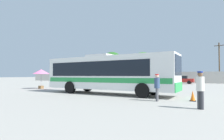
% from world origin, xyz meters
% --- Properties ---
extents(ground_plane, '(300.00, 300.00, 0.00)m').
position_xyz_m(ground_plane, '(0.00, 10.00, 0.00)').
color(ground_plane, gray).
extents(perimeter_wall, '(80.00, 0.30, 2.34)m').
position_xyz_m(perimeter_wall, '(0.00, 27.19, 1.17)').
color(perimeter_wall, beige).
rests_on(perimeter_wall, ground_plane).
extents(coach_bus_white_green, '(11.54, 3.22, 3.36)m').
position_xyz_m(coach_bus_white_green, '(0.71, -0.52, 1.80)').
color(coach_bus_white_green, white).
rests_on(coach_bus_white_green, ground_plane).
extents(attendant_by_bus_door, '(0.35, 0.35, 1.64)m').
position_xyz_m(attendant_by_bus_door, '(5.56, -3.07, 0.93)').
color(attendant_by_bus_door, '#4C4C51').
rests_on(attendant_by_bus_door, ground_plane).
extents(passenger_waiting_on_apron, '(0.49, 0.49, 1.75)m').
position_xyz_m(passenger_waiting_on_apron, '(7.97, -4.85, 1.00)').
color(passenger_waiting_on_apron, '#38383D').
rests_on(passenger_waiting_on_apron, ground_plane).
extents(vendor_umbrella_near_gate_pink, '(1.90, 1.90, 2.27)m').
position_xyz_m(vendor_umbrella_near_gate_pink, '(-9.09, 1.34, 1.94)').
color(vendor_umbrella_near_gate_pink, gray).
rests_on(vendor_umbrella_near_gate_pink, ground_plane).
extents(parked_car_leftmost_black, '(4.65, 2.31, 1.45)m').
position_xyz_m(parked_car_leftmost_black, '(-9.33, 22.27, 0.77)').
color(parked_car_leftmost_black, black).
rests_on(parked_car_leftmost_black, ground_plane).
extents(parked_car_second_black, '(4.39, 1.99, 1.54)m').
position_xyz_m(parked_car_second_black, '(-3.27, 22.69, 0.81)').
color(parked_car_second_black, black).
rests_on(parked_car_second_black, ground_plane).
extents(parked_car_third_red, '(4.19, 2.08, 1.51)m').
position_xyz_m(parked_car_third_red, '(4.16, 22.83, 0.79)').
color(parked_car_third_red, red).
rests_on(parked_car_third_red, ground_plane).
extents(utility_pole_near, '(1.77, 0.56, 8.33)m').
position_xyz_m(utility_pole_near, '(10.74, 29.55, 4.35)').
color(utility_pole_near, '#4C3823').
rests_on(utility_pole_near, ground_plane).
extents(roadside_tree_left, '(5.70, 5.70, 8.14)m').
position_xyz_m(roadside_tree_left, '(-15.18, 31.85, 5.71)').
color(roadside_tree_left, brown).
rests_on(roadside_tree_left, ground_plane).
extents(roadside_tree_midleft, '(5.66, 5.66, 7.24)m').
position_xyz_m(roadside_tree_midleft, '(-5.34, 29.21, 4.83)').
color(roadside_tree_midleft, brown).
rests_on(roadside_tree_midleft, ground_plane).
extents(traffic_cone_on_apron, '(0.36, 0.36, 0.64)m').
position_xyz_m(traffic_cone_on_apron, '(7.48, -2.10, 0.31)').
color(traffic_cone_on_apron, black).
rests_on(traffic_cone_on_apron, ground_plane).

